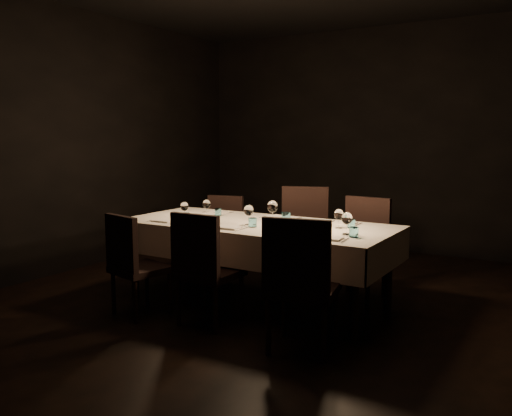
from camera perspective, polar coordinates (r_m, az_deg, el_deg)
The scene contains 14 objects.
room at distance 4.90m, azimuth -0.00°, elevation 6.96°, with size 5.01×6.01×3.01m.
dining_table at distance 4.98m, azimuth -0.00°, elevation -2.43°, with size 2.52×1.12×0.76m.
chair_near_left at distance 4.79m, azimuth -12.88°, elevation -5.35°, with size 0.52×0.52×0.89m.
place_setting_near_left at distance 5.20m, azimuth -8.16°, elevation -0.53°, with size 0.29×0.39×0.16m.
chair_near_center at distance 4.43m, azimuth -5.53°, elevation -5.89°, with size 0.45×0.45×0.95m.
place_setting_near_center at distance 4.77m, azimuth -1.34°, elevation -1.10°, with size 0.33×0.40×0.18m.
chair_near_right at distance 3.88m, azimuth 4.67°, elevation -7.49°, with size 0.57×0.57×1.00m.
place_setting_near_right at distance 4.35m, azimuth 9.12°, elevation -2.04°, with size 0.34×0.41×0.19m.
chair_far_left at distance 6.15m, azimuth -3.55°, elevation -2.38°, with size 0.50×0.50×0.88m.
place_setting_far_left at distance 5.48m, azimuth -4.57°, elevation -0.04°, with size 0.30×0.39×0.16m.
chair_far_center at distance 5.67m, azimuth 5.01°, elevation -2.55°, with size 0.62×0.62×1.02m.
place_setting_far_center at distance 5.08m, azimuth 2.34°, elevation -0.47°, with size 0.38×0.42×0.20m.
chair_far_right at distance 5.34m, azimuth 11.11°, elevation -3.60°, with size 0.49×0.49×0.96m.
place_setting_far_right at distance 4.81m, azimuth 9.20°, elevation -1.18°, with size 0.31×0.40×0.17m.
Camera 1 is at (2.53, -4.19, 1.56)m, focal length 38.00 mm.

